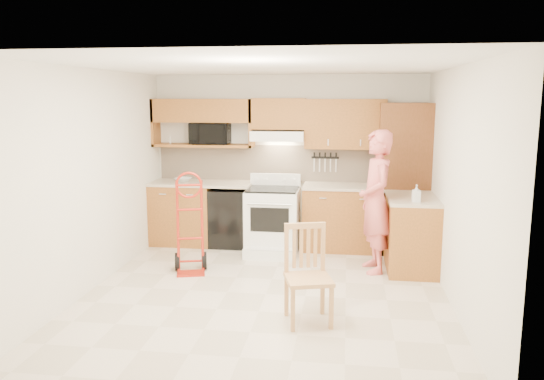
% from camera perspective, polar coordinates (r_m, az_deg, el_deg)
% --- Properties ---
extents(floor, '(4.00, 4.50, 0.02)m').
position_cam_1_polar(floor, '(6.15, -0.66, -11.05)').
color(floor, beige).
rests_on(floor, ground).
extents(ceiling, '(4.00, 4.50, 0.02)m').
position_cam_1_polar(ceiling, '(5.75, -0.71, 13.10)').
color(ceiling, white).
rests_on(ceiling, ground).
extents(wall_back, '(4.00, 0.02, 2.50)m').
position_cam_1_polar(wall_back, '(8.04, 1.74, 3.19)').
color(wall_back, silver).
rests_on(wall_back, ground).
extents(wall_front, '(4.00, 0.02, 2.50)m').
position_cam_1_polar(wall_front, '(3.65, -6.02, -5.08)').
color(wall_front, silver).
rests_on(wall_front, ground).
extents(wall_left, '(0.02, 4.50, 2.50)m').
position_cam_1_polar(wall_left, '(6.43, -18.68, 0.98)').
color(wall_left, silver).
rests_on(wall_left, ground).
extents(wall_right, '(0.02, 4.50, 2.50)m').
position_cam_1_polar(wall_right, '(5.87, 19.11, 0.14)').
color(wall_right, silver).
rests_on(wall_right, ground).
extents(backsplash, '(3.92, 0.03, 0.55)m').
position_cam_1_polar(backsplash, '(8.02, 1.71, 2.82)').
color(backsplash, beige).
rests_on(backsplash, wall_back).
extents(lower_cab_left, '(0.90, 0.60, 0.90)m').
position_cam_1_polar(lower_cab_left, '(8.19, -9.39, -2.49)').
color(lower_cab_left, '#A85D24').
rests_on(lower_cab_left, ground).
extents(dishwasher, '(0.60, 0.60, 0.85)m').
position_cam_1_polar(dishwasher, '(8.00, -4.25, -2.85)').
color(dishwasher, black).
rests_on(dishwasher, ground).
extents(lower_cab_right, '(1.14, 0.60, 0.90)m').
position_cam_1_polar(lower_cab_right, '(7.82, 7.52, -3.02)').
color(lower_cab_right, '#A85D24').
rests_on(lower_cab_right, ground).
extents(countertop_left, '(1.50, 0.63, 0.04)m').
position_cam_1_polar(countertop_left, '(8.02, -7.44, 0.71)').
color(countertop_left, '#B9AA95').
rests_on(countertop_left, lower_cab_left).
extents(countertop_right, '(1.14, 0.63, 0.04)m').
position_cam_1_polar(countertop_right, '(7.73, 7.60, 0.37)').
color(countertop_right, '#B9AA95').
rests_on(countertop_right, lower_cab_right).
extents(cab_return_right, '(0.60, 1.00, 0.90)m').
position_cam_1_polar(cab_return_right, '(7.10, 14.52, -4.61)').
color(cab_return_right, '#A85D24').
rests_on(cab_return_right, ground).
extents(countertop_return, '(0.63, 1.00, 0.04)m').
position_cam_1_polar(countertop_return, '(7.00, 14.69, -0.88)').
color(countertop_return, '#B9AA95').
rests_on(countertop_return, cab_return_right).
extents(pantry_tall, '(0.70, 0.60, 2.10)m').
position_cam_1_polar(pantry_tall, '(7.75, 13.69, 1.17)').
color(pantry_tall, brown).
rests_on(pantry_tall, ground).
extents(upper_cab_left, '(1.50, 0.33, 0.34)m').
position_cam_1_polar(upper_cab_left, '(8.05, -7.35, 8.34)').
color(upper_cab_left, '#A85D24').
rests_on(upper_cab_left, wall_back).
extents(upper_shelf_mw, '(1.50, 0.33, 0.04)m').
position_cam_1_polar(upper_shelf_mw, '(8.08, -7.27, 4.72)').
color(upper_shelf_mw, '#A85D24').
rests_on(upper_shelf_mw, wall_back).
extents(upper_cab_center, '(0.76, 0.33, 0.44)m').
position_cam_1_polar(upper_cab_center, '(7.83, 0.74, 8.08)').
color(upper_cab_center, '#A85D24').
rests_on(upper_cab_center, wall_back).
extents(upper_cab_right, '(1.14, 0.33, 0.70)m').
position_cam_1_polar(upper_cab_right, '(7.77, 7.75, 6.95)').
color(upper_cab_right, '#A85D24').
rests_on(upper_cab_right, wall_back).
extents(range_hood, '(0.76, 0.46, 0.14)m').
position_cam_1_polar(range_hood, '(7.78, 0.67, 5.78)').
color(range_hood, white).
rests_on(range_hood, wall_back).
extents(knife_strip, '(0.40, 0.05, 0.29)m').
position_cam_1_polar(knife_strip, '(7.95, 5.64, 3.00)').
color(knife_strip, black).
rests_on(knife_strip, backsplash).
extents(microwave, '(0.58, 0.40, 0.32)m').
position_cam_1_polar(microwave, '(8.04, -6.54, 5.98)').
color(microwave, black).
rests_on(microwave, upper_shelf_mw).
extents(range, '(0.73, 0.97, 1.08)m').
position_cam_1_polar(range, '(7.56, 0.01, -2.68)').
color(range, white).
rests_on(range, ground).
extents(person, '(0.55, 0.73, 1.79)m').
position_cam_1_polar(person, '(6.82, 10.95, -1.22)').
color(person, '#DC6360').
rests_on(person, ground).
extents(hand_truck, '(0.55, 0.52, 1.15)m').
position_cam_1_polar(hand_truck, '(6.79, -8.69, -3.97)').
color(hand_truck, '#B02313').
rests_on(hand_truck, ground).
extents(dining_chair, '(0.54, 0.57, 0.96)m').
position_cam_1_polar(dining_chair, '(5.28, 3.89, -9.03)').
color(dining_chair, '#DE9B59').
rests_on(dining_chair, ground).
extents(soap_bottle, '(0.10, 0.10, 0.21)m').
position_cam_1_polar(soap_bottle, '(6.66, 15.05, -0.34)').
color(soap_bottle, white).
rests_on(soap_bottle, countertop_return).
extents(bowl, '(0.29, 0.29, 0.06)m').
position_cam_1_polar(bowl, '(8.09, -9.41, 1.09)').
color(bowl, white).
rests_on(bowl, countertop_left).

